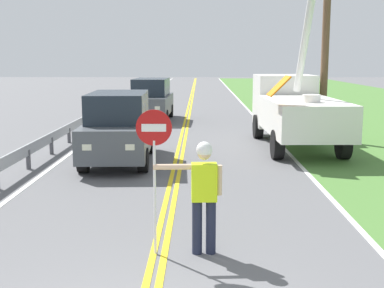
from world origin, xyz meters
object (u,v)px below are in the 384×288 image
stop_sign_paddle (154,149)px  oncoming_suv_second (151,99)px  utility_bucket_truck (294,106)px  oncoming_suv_nearest (119,127)px  utility_pole_near (326,18)px  flagger_worker (203,190)px

stop_sign_paddle → oncoming_suv_second: (-1.72, 17.87, -0.65)m
utility_bucket_truck → oncoming_suv_nearest: utility_bucket_truck is taller
stop_sign_paddle → utility_pole_near: bearing=65.4°
flagger_worker → oncoming_suv_second: oncoming_suv_second is taller
utility_bucket_truck → oncoming_suv_nearest: size_ratio=1.47×
flagger_worker → stop_sign_paddle: stop_sign_paddle is taller
stop_sign_paddle → oncoming_suv_nearest: size_ratio=0.50×
flagger_worker → utility_pole_near: (4.65, 11.78, 3.53)m
stop_sign_paddle → oncoming_suv_nearest: stop_sign_paddle is taller
flagger_worker → oncoming_suv_second: 18.01m
utility_bucket_truck → flagger_worker: bearing=-107.7°
utility_bucket_truck → oncoming_suv_second: (-5.80, 7.45, -0.37)m
flagger_worker → stop_sign_paddle: size_ratio=0.78×
flagger_worker → oncoming_suv_nearest: size_ratio=0.39×
flagger_worker → utility_bucket_truck: bearing=72.3°
oncoming_suv_nearest → utility_pole_near: bearing=31.9°
stop_sign_paddle → oncoming_suv_second: bearing=95.5°
flagger_worker → utility_bucket_truck: (3.31, 10.38, 0.39)m
flagger_worker → utility_bucket_truck: 10.90m
oncoming_suv_nearest → utility_bucket_truck: bearing=27.7°
utility_bucket_truck → stop_sign_paddle: bearing=-111.4°
stop_sign_paddle → utility_pole_near: 13.31m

